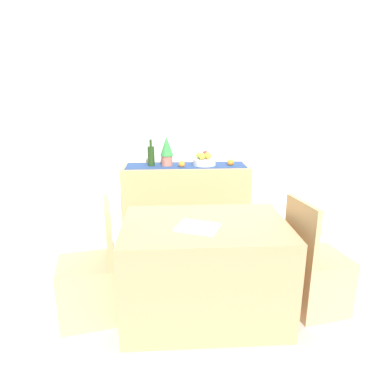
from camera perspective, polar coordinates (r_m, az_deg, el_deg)
The scene contains 17 objects.
ground_plane at distance 3.12m, azimuth 0.59°, elevation -15.64°, with size 6.40×6.40×0.02m, color beige.
room_wall_rear at distance 3.83m, azimuth -0.62°, elevation 12.05°, with size 6.40×0.06×2.70m, color silver.
sideboard_console at distance 3.76m, azimuth -0.99°, elevation -2.21°, with size 1.34×0.42×0.89m, color tan.
table_runner at distance 3.64m, azimuth -1.02°, elevation 4.44°, with size 1.26×0.32×0.01m, color navy.
fruit_bowl at distance 3.64m, azimuth 2.09°, elevation 5.03°, with size 0.24×0.24×0.07m, color silver.
apple_center at distance 3.63m, azimuth 2.69°, elevation 6.08°, with size 0.07×0.07×0.07m, color gold.
apple_right at distance 3.66m, azimuth 1.17°, elevation 6.14°, with size 0.07×0.07×0.07m, color #84A335.
apple_rear at distance 3.60m, azimuth 1.67°, elevation 5.97°, with size 0.07×0.07×0.07m, color gold.
apple_left at distance 3.70m, azimuth 2.25°, elevation 6.30°, with size 0.07×0.07×0.07m, color #B72D22.
wine_bottle at distance 3.62m, azimuth -6.83°, elevation 6.00°, with size 0.07×0.07×0.28m.
potted_plant at distance 3.60m, azimuth -4.24°, elevation 6.92°, with size 0.14×0.14×0.31m.
orange_loose_near_bowl at distance 3.66m, azimuth 6.42°, elevation 4.90°, with size 0.07×0.07×0.07m, color orange.
orange_loose_end at distance 3.56m, azimuth -1.73°, elevation 4.65°, with size 0.07×0.07×0.07m, color orange.
dining_table at distance 2.63m, azimuth 2.12°, elevation -12.69°, with size 1.19×0.81×0.74m, color tan.
open_book at distance 2.38m, azimuth 0.98°, elevation -5.89°, with size 0.28×0.21×0.02m, color white.
chair_near_window at distance 2.75m, azimuth -16.65°, elevation -14.57°, with size 0.47×0.47×0.90m.
chair_by_corner at distance 2.89m, azimuth 19.82°, elevation -13.29°, with size 0.47×0.47×0.90m.
Camera 1 is at (-0.19, -2.63, 1.66)m, focal length 32.04 mm.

